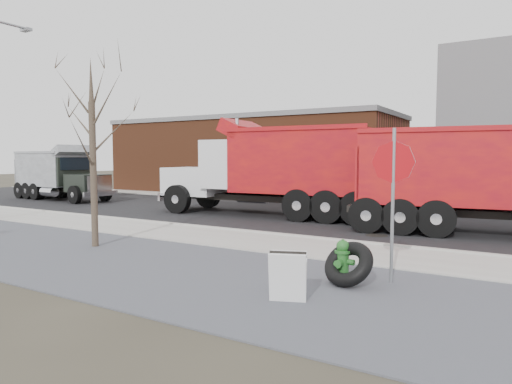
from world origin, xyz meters
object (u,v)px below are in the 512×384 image
Objects in this scene: sandwich_board at (288,276)px; dump_truck_red_a at (489,176)px; truck_tire at (348,264)px; dump_truck_grey at (59,173)px; stop_sign at (393,179)px; fire_hydrant at (342,263)px; dump_truck_red_b at (275,167)px.

dump_truck_red_a is at bearing 54.82° from sandwich_board.
sandwich_board is at bearing -111.12° from dump_truck_red_a.
truck_tire is 0.17× the size of dump_truck_grey.
truck_tire is 1.35× the size of sandwich_board.
dump_truck_red_a is 1.36× the size of dump_truck_grey.
stop_sign is at bearing -106.02° from dump_truck_red_a.
stop_sign is at bearing 33.45° from fire_hydrant.
truck_tire is at bearing 122.55° from dump_truck_red_b.
sandwich_board is at bearing 115.94° from dump_truck_red_b.
dump_truck_grey is at bearing 132.58° from sandwich_board.
truck_tire is 0.12× the size of dump_truck_red_a.
truck_tire is 0.39× the size of stop_sign.
dump_truck_red_a reaches higher than sandwich_board.
stop_sign is 10.57m from dump_truck_red_b.
sandwich_board is at bearing -109.49° from truck_tire.
dump_truck_red_a is (1.84, 7.77, 1.48)m from truck_tire.
fire_hydrant is 1.70m from sandwich_board.
truck_tire is at bearing -143.45° from stop_sign.
truck_tire is 1.86m from stop_sign.
truck_tire is at bearing -17.76° from dump_truck_grey.
dump_truck_grey is (-20.10, 10.05, 1.13)m from sandwich_board.
fire_hydrant is at bearing -111.52° from dump_truck_red_a.
truck_tire reaches higher than fire_hydrant.
stop_sign is at bearing -15.74° from dump_truck_grey.
stop_sign is 2.91m from sandwich_board.
truck_tire is at bearing -110.07° from dump_truck_red_a.
fire_hydrant is 1.92m from stop_sign.
dump_truck_red_b is at bearing 167.70° from dump_truck_red_a.
dump_truck_red_a is at bearing 75.87° from stop_sign.
fire_hydrant is 0.09× the size of dump_truck_red_b.
dump_truck_red_a is at bearing 2.76° from dump_truck_grey.
dump_truck_grey is at bearing 171.28° from dump_truck_red_a.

